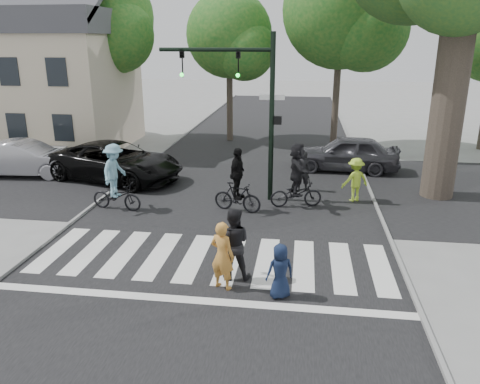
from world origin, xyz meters
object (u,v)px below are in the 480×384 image
object	(u,v)px
cyclist_mid	(237,186)
cyclist_right	(297,179)
car_suv	(116,162)
car_grey	(346,153)
pedestrian_woman	(222,256)
pedestrian_adult	(233,244)
cyclist_left	(115,182)
traffic_signal	(248,94)
car_silver	(25,158)
pedestrian_child	(280,271)

from	to	relation	value
cyclist_mid	cyclist_right	xyz separation A→B (m)	(2.01, 0.76, 0.11)
car_suv	car_grey	xyz separation A→B (m)	(9.79, 2.86, -0.00)
pedestrian_woman	cyclist_mid	size ratio (longest dim) A/B	0.76
pedestrian_adult	cyclist_left	bearing A→B (deg)	-48.71
traffic_signal	pedestrian_woman	distance (m)	7.39
cyclist_left	car_silver	xyz separation A→B (m)	(-5.64, 3.63, -0.25)
pedestrian_child	car_suv	bearing A→B (deg)	-72.18
cyclist_left	car_suv	distance (m)	3.80
traffic_signal	pedestrian_child	world-z (taller)	traffic_signal
pedestrian_child	car_grey	xyz separation A→B (m)	(2.35, 11.54, 0.14)
traffic_signal	car_silver	distance (m)	10.70
pedestrian_child	cyclist_right	distance (m)	6.33
pedestrian_woman	pedestrian_child	xyz separation A→B (m)	(1.39, -0.23, -0.19)
pedestrian_woman	cyclist_right	size ratio (longest dim) A/B	0.73
pedestrian_woman	cyclist_right	world-z (taller)	cyclist_right
pedestrian_child	cyclist_left	size ratio (longest dim) A/B	0.56
traffic_signal	car_grey	size ratio (longest dim) A/B	1.27
traffic_signal	cyclist_mid	xyz separation A→B (m)	(-0.19, -1.41, -2.97)
traffic_signal	cyclist_left	world-z (taller)	traffic_signal
car_grey	pedestrian_child	bearing A→B (deg)	-7.93
cyclist_left	car_silver	bearing A→B (deg)	147.29
pedestrian_child	pedestrian_adult	xyz separation A→B (m)	(-1.22, 0.78, 0.26)
car_suv	car_grey	size ratio (longest dim) A/B	1.23
cyclist_left	car_grey	size ratio (longest dim) A/B	0.50
cyclist_mid	cyclist_right	bearing A→B (deg)	20.66
cyclist_left	car_grey	bearing A→B (deg)	37.31
pedestrian_child	car_suv	xyz separation A→B (m)	(-7.43, 8.67, 0.14)
pedestrian_child	cyclist_mid	xyz separation A→B (m)	(-1.78, 5.56, 0.27)
pedestrian_woman	car_silver	bearing A→B (deg)	-16.95
cyclist_right	cyclist_mid	bearing A→B (deg)	-159.34
pedestrian_woman	car_grey	distance (m)	11.91
car_suv	traffic_signal	bearing A→B (deg)	-89.80
pedestrian_adult	car_grey	world-z (taller)	pedestrian_adult
cyclist_left	cyclist_mid	distance (m)	4.26
pedestrian_child	cyclist_left	bearing A→B (deg)	-63.35
car_silver	car_grey	distance (m)	14.29
pedestrian_woman	car_silver	distance (m)	13.37
cyclist_mid	car_suv	size ratio (longest dim) A/B	0.39
traffic_signal	car_suv	bearing A→B (deg)	163.66
cyclist_left	car_grey	distance (m)	10.53
pedestrian_child	traffic_signal	bearing A→B (deg)	-99.89
pedestrian_adult	cyclist_mid	bearing A→B (deg)	-89.59
cyclist_left	cyclist_mid	xyz separation A→B (m)	(4.24, 0.40, -0.09)
pedestrian_woman	car_grey	world-z (taller)	pedestrian_woman
cyclist_mid	car_suv	bearing A→B (deg)	151.10
cyclist_right	traffic_signal	bearing A→B (deg)	160.46
traffic_signal	pedestrian_child	size ratio (longest dim) A/B	4.52
cyclist_right	car_grey	distance (m)	5.64
traffic_signal	cyclist_left	xyz separation A→B (m)	(-4.43, -1.81, -2.88)
cyclist_mid	car_suv	distance (m)	6.45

